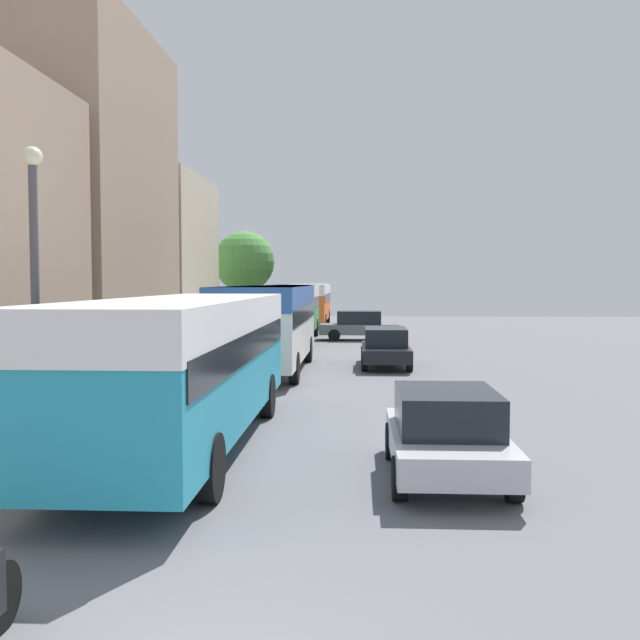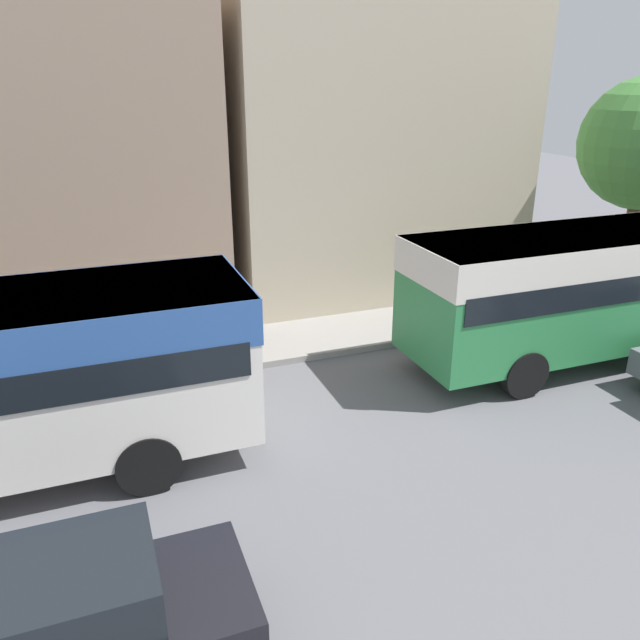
% 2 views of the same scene
% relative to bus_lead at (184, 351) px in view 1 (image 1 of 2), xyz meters
% --- Properties ---
extents(building_far_terrace, '(6.83, 9.34, 12.34)m').
position_rel_bus_lead_xyz_m(building_far_terrace, '(-7.91, 12.70, 4.31)').
color(building_far_terrace, gray).
rests_on(building_far_terrace, ground_plane).
extents(building_end_row, '(6.12, 8.28, 8.32)m').
position_rel_bus_lead_xyz_m(building_end_row, '(-7.55, 21.94, 2.30)').
color(building_end_row, '#BCAD93').
rests_on(building_end_row, ground_plane).
extents(bus_lead, '(2.58, 10.38, 2.84)m').
position_rel_bus_lead_xyz_m(bus_lead, '(0.00, 0.00, 0.00)').
color(bus_lead, teal).
rests_on(bus_lead, ground_plane).
extents(bus_following, '(2.67, 9.77, 2.99)m').
position_rel_bus_lead_xyz_m(bus_following, '(0.10, 11.55, 0.09)').
color(bus_following, silver).
rests_on(bus_following, ground_plane).
extents(bus_third_in_line, '(2.50, 9.48, 2.96)m').
position_rel_bus_lead_xyz_m(bus_third_in_line, '(-0.32, 24.88, 0.07)').
color(bus_third_in_line, '#2D8447').
rests_on(bus_third_in_line, ground_plane).
extents(bus_rear, '(2.53, 9.34, 2.96)m').
position_rel_bus_lead_xyz_m(bus_rear, '(-0.15, 37.07, 0.07)').
color(bus_rear, '#EA5B23').
rests_on(bus_rear, ground_plane).
extents(car_crossing, '(1.79, 4.43, 1.44)m').
position_rel_bus_lead_xyz_m(car_crossing, '(4.26, 13.16, -1.10)').
color(car_crossing, black).
rests_on(car_crossing, ground_plane).
extents(car_far_curb, '(4.22, 1.89, 1.57)m').
position_rel_bus_lead_xyz_m(car_far_curb, '(3.29, 25.13, -1.05)').
color(car_far_curb, slate).
rests_on(car_far_curb, ground_plane).
extents(car_distant, '(1.85, 3.89, 1.42)m').
position_rel_bus_lead_xyz_m(car_distant, '(4.68, -1.74, -1.12)').
color(car_distant, '#B7B7BC').
rests_on(car_distant, ground_plane).
extents(pedestrian_near_curb, '(0.38, 0.38, 1.63)m').
position_rel_bus_lead_xyz_m(pedestrian_near_curb, '(-2.83, 40.48, -0.88)').
color(pedestrian_near_curb, '#232838').
rests_on(pedestrian_near_curb, sidewalk).
extents(street_tree, '(3.59, 3.59, 5.98)m').
position_rel_bus_lead_xyz_m(street_tree, '(-3.50, 28.77, 2.45)').
color(street_tree, brown).
rests_on(street_tree, sidewalk).
extents(lamp_post, '(0.36, 0.36, 5.45)m').
position_rel_bus_lead_xyz_m(lamp_post, '(-2.64, -0.43, 1.56)').
color(lamp_post, '#47474C').
rests_on(lamp_post, sidewalk).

